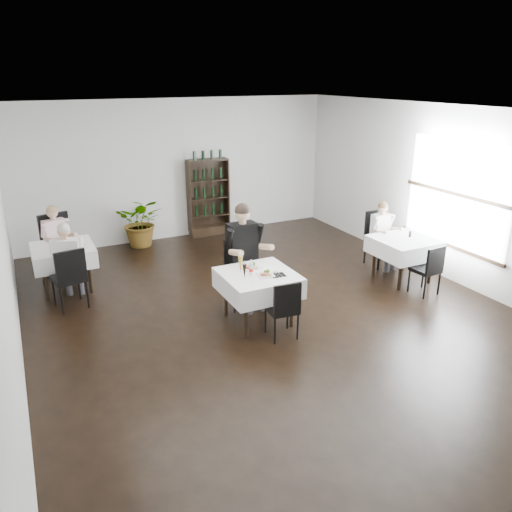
{
  "coord_description": "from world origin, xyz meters",
  "views": [
    {
      "loc": [
        -3.26,
        -5.96,
        3.48
      ],
      "look_at": [
        -0.23,
        0.2,
        0.96
      ],
      "focal_mm": 35.0,
      "sensor_mm": 36.0,
      "label": 1
    }
  ],
  "objects_px": {
    "potted_tree": "(141,222)",
    "diner_main": "(245,248)",
    "main_table": "(258,283)",
    "wine_shelf": "(208,198)"
  },
  "relations": [
    {
      "from": "main_table",
      "to": "diner_main",
      "type": "distance_m",
      "value": 0.7
    },
    {
      "from": "wine_shelf",
      "to": "main_table",
      "type": "distance_m",
      "value": 4.41
    },
    {
      "from": "wine_shelf",
      "to": "potted_tree",
      "type": "relative_size",
      "value": 1.65
    },
    {
      "from": "main_table",
      "to": "potted_tree",
      "type": "bearing_deg",
      "value": 99.05
    },
    {
      "from": "main_table",
      "to": "potted_tree",
      "type": "xyz_separation_m",
      "value": [
        -0.67,
        4.19,
        -0.09
      ]
    },
    {
      "from": "potted_tree",
      "to": "diner_main",
      "type": "distance_m",
      "value": 3.68
    },
    {
      "from": "potted_tree",
      "to": "main_table",
      "type": "bearing_deg",
      "value": -80.95
    },
    {
      "from": "wine_shelf",
      "to": "diner_main",
      "type": "xyz_separation_m",
      "value": [
        -0.82,
        -3.7,
        0.11
      ]
    },
    {
      "from": "wine_shelf",
      "to": "potted_tree",
      "type": "height_order",
      "value": "wine_shelf"
    },
    {
      "from": "wine_shelf",
      "to": "main_table",
      "type": "bearing_deg",
      "value": -101.78
    }
  ]
}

